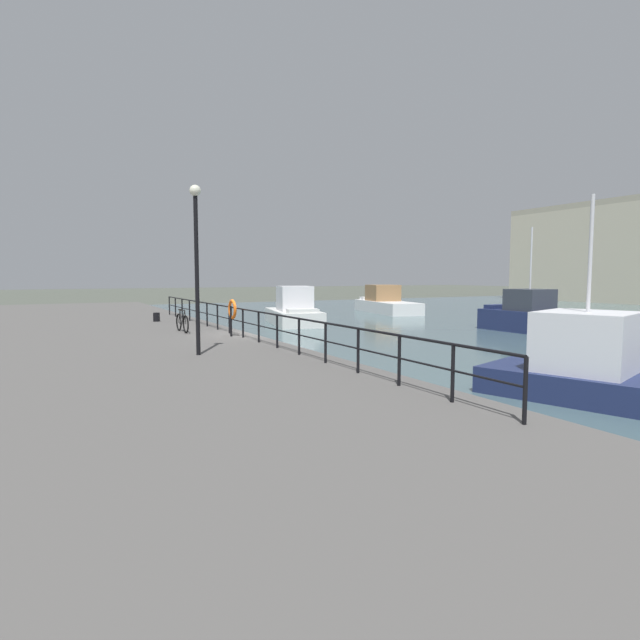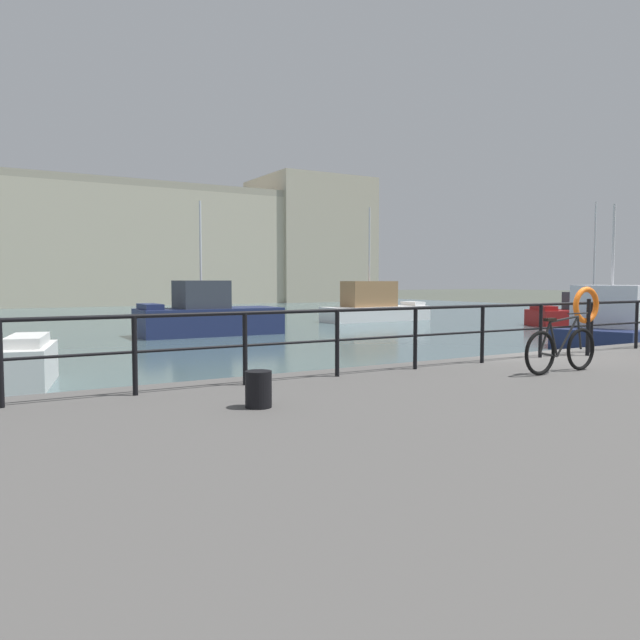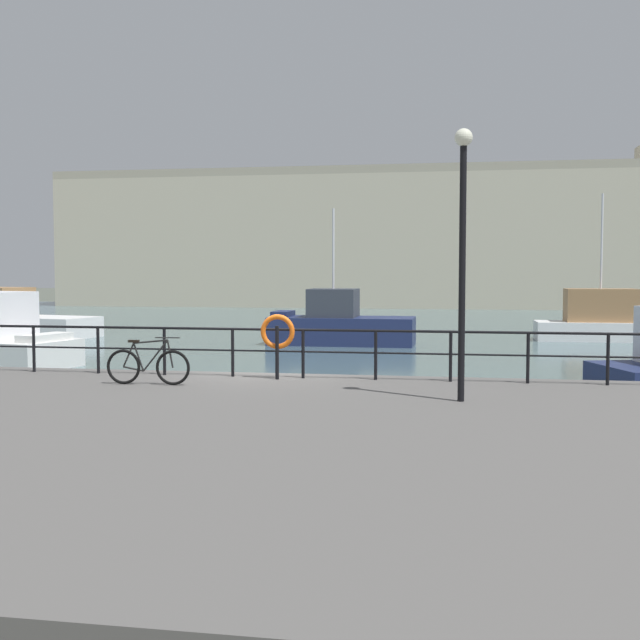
% 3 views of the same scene
% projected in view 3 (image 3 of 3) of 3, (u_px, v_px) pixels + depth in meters
% --- Properties ---
extents(ground_plane, '(240.00, 240.00, 0.00)m').
position_uv_depth(ground_plane, '(269.00, 414.00, 18.53)').
color(ground_plane, '#4C5147').
extents(water_basin, '(80.00, 60.00, 0.01)m').
position_uv_depth(water_basin, '(388.00, 325.00, 48.23)').
color(water_basin, '#476066').
rests_on(water_basin, ground_plane).
extents(quay_promenade, '(56.00, 13.00, 0.94)m').
position_uv_depth(quay_promenade, '(167.00, 458.00, 12.11)').
color(quay_promenade, '#565451').
rests_on(quay_promenade, ground_plane).
extents(harbor_building, '(64.27, 11.52, 14.48)m').
position_uv_depth(harbor_building, '(475.00, 239.00, 72.03)').
color(harbor_building, '#C1B79E').
rests_on(harbor_building, ground_plane).
extents(moored_small_launch, '(6.89, 2.22, 6.79)m').
position_uv_depth(moored_small_launch, '(608.00, 321.00, 37.50)').
color(moored_small_launch, white).
rests_on(moored_small_launch, water_basin).
extents(moored_white_yacht, '(6.35, 2.54, 5.97)m').
position_uv_depth(moored_white_yacht, '(339.00, 324.00, 35.66)').
color(moored_white_yacht, navy).
rests_on(moored_white_yacht, water_basin).
extents(moored_green_narrowboat, '(9.14, 4.59, 2.41)m').
position_uv_depth(moored_green_narrowboat, '(9.00, 319.00, 40.42)').
color(moored_green_narrowboat, white).
rests_on(moored_green_narrowboat, water_basin).
extents(quay_railing, '(25.33, 0.07, 1.08)m').
position_uv_depth(quay_railing, '(303.00, 344.00, 17.53)').
color(quay_railing, black).
rests_on(quay_railing, quay_promenade).
extents(parked_bicycle, '(1.77, 0.11, 0.98)m').
position_uv_depth(parked_bicycle, '(148.00, 366.00, 16.54)').
color(parked_bicycle, black).
rests_on(parked_bicycle, quay_promenade).
extents(life_ring_stand, '(0.75, 0.16, 1.40)m').
position_uv_depth(life_ring_stand, '(278.00, 334.00, 17.37)').
color(life_ring_stand, black).
rests_on(life_ring_stand, quay_promenade).
extents(quay_lamp_post, '(0.32, 0.32, 4.82)m').
position_uv_depth(quay_lamp_post, '(463.00, 229.00, 14.28)').
color(quay_lamp_post, black).
rests_on(quay_lamp_post, quay_promenade).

